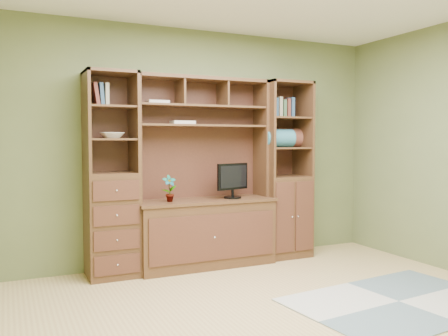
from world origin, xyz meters
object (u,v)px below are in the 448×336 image
left_tower (111,175)px  monitor (233,174)px  right_tower (284,170)px  center_hutch (205,172)px

left_tower → monitor: (1.31, -0.07, -0.03)m
left_tower → right_tower: (2.02, 0.00, 0.00)m
center_hutch → monitor: center_hutch is taller
center_hutch → monitor: (0.31, -0.03, -0.03)m
center_hutch → monitor: 0.32m
left_tower → monitor: size_ratio=3.86×
right_tower → center_hutch: bearing=-177.8°
left_tower → monitor: 1.32m
center_hutch → left_tower: 1.00m
monitor → left_tower: bearing=159.0°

